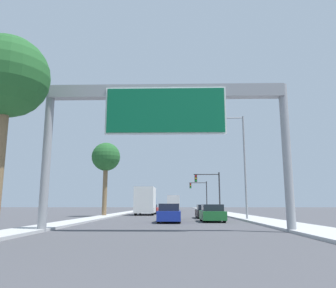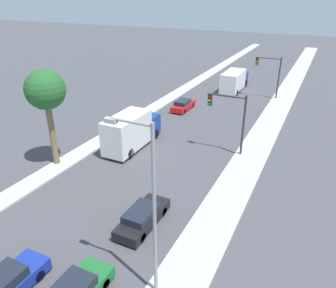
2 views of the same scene
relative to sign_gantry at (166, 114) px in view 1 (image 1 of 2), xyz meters
The scene contains 14 objects.
sidewalk_right 43.25m from the sign_gantry, 79.57° to the left, with size 3.00×120.00×0.15m.
median_strip_left 43.16m from the sign_gantry, 99.77° to the left, with size 2.00×120.00×0.15m.
sign_gantry is the anchor object (origin of this frame).
car_near_right 12.19m from the sign_gantry, 71.15° to the left, with size 1.83×4.35×1.39m.
car_far_center 40.37m from the sign_gantry, 95.02° to the left, with size 1.73×4.53×1.36m.
car_mid_center 10.65m from the sign_gantry, 90.00° to the left, with size 1.76×4.55×1.46m.
car_near_left 18.28m from the sign_gantry, 78.40° to the left, with size 1.77×4.78×1.37m.
truck_box_primary 51.90m from the sign_gantry, 90.00° to the left, with size 2.47×8.35×3.14m.
truck_box_secondary 27.61m from the sign_gantry, 97.38° to the left, with size 2.44×7.66×3.59m.
traffic_light_near_intersection 30.69m from the sign_gantry, 79.52° to the left, with size 3.74×0.32×5.93m.
traffic_light_mid_block 50.46m from the sign_gantry, 83.62° to the left, with size 3.66×0.32×6.00m.
palm_tree_foreground 7.93m from the sign_gantry, 157.15° to the right, with size 3.82×3.82×9.17m.
palm_tree_background 22.43m from the sign_gantry, 110.25° to the left, with size 3.34×3.34×8.63m.
street_lamp_right 14.27m from the sign_gantry, 62.48° to the left, with size 2.43×0.28×9.53m.
Camera 1 is at (0.56, 0.66, 1.42)m, focal length 35.00 mm.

